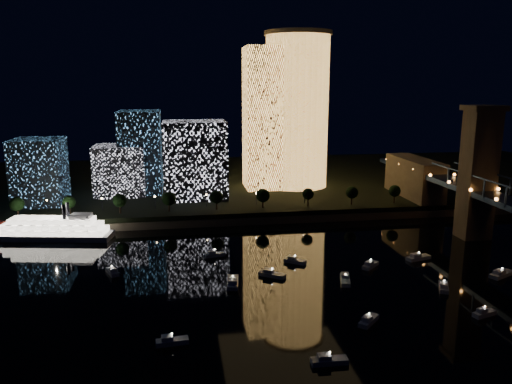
% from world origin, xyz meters
% --- Properties ---
extents(ground, '(520.00, 520.00, 0.00)m').
position_xyz_m(ground, '(0.00, 0.00, 0.00)').
color(ground, black).
rests_on(ground, ground).
extents(far_bank, '(420.00, 160.00, 5.00)m').
position_xyz_m(far_bank, '(0.00, 160.00, 2.50)').
color(far_bank, black).
rests_on(far_bank, ground).
extents(seawall, '(420.00, 6.00, 3.00)m').
position_xyz_m(seawall, '(0.00, 82.00, 1.50)').
color(seawall, '#6B5E4C').
rests_on(seawall, ground).
extents(tower_cylindrical, '(34.00, 34.00, 77.97)m').
position_xyz_m(tower_cylindrical, '(15.23, 133.47, 44.11)').
color(tower_cylindrical, '#FFB251').
rests_on(tower_cylindrical, far_bank).
extents(tower_rectangular, '(22.14, 22.14, 70.44)m').
position_xyz_m(tower_rectangular, '(-0.75, 131.89, 40.22)').
color(tower_rectangular, '#FFB251').
rests_on(tower_rectangular, far_bank).
extents(midrise_blocks, '(93.73, 43.08, 39.80)m').
position_xyz_m(midrise_blocks, '(-64.32, 120.87, 21.78)').
color(midrise_blocks, white).
rests_on(midrise_blocks, far_bank).
extents(riverboat, '(48.01, 17.84, 14.18)m').
position_xyz_m(riverboat, '(-95.26, 73.10, 3.64)').
color(riverboat, silver).
rests_on(riverboat, ground).
extents(motorboats, '(125.37, 73.24, 2.78)m').
position_xyz_m(motorboats, '(-2.95, 12.94, 0.81)').
color(motorboats, silver).
rests_on(motorboats, ground).
extents(esplanade_trees, '(165.55, 5.93, 8.46)m').
position_xyz_m(esplanade_trees, '(-32.49, 88.00, 10.46)').
color(esplanade_trees, black).
rests_on(esplanade_trees, far_bank).
extents(street_lamps, '(132.70, 0.70, 5.65)m').
position_xyz_m(street_lamps, '(-34.00, 94.00, 9.02)').
color(street_lamps, black).
rests_on(street_lamps, far_bank).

